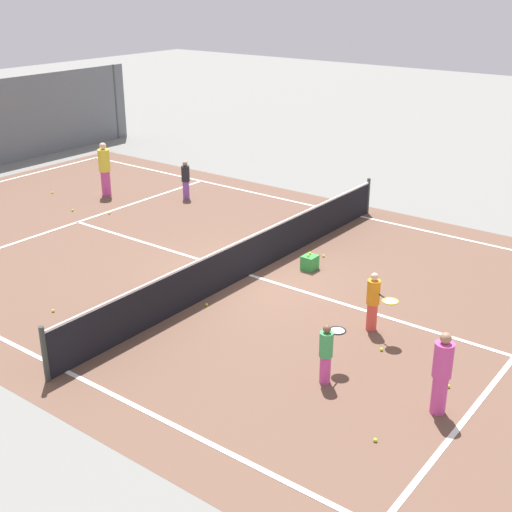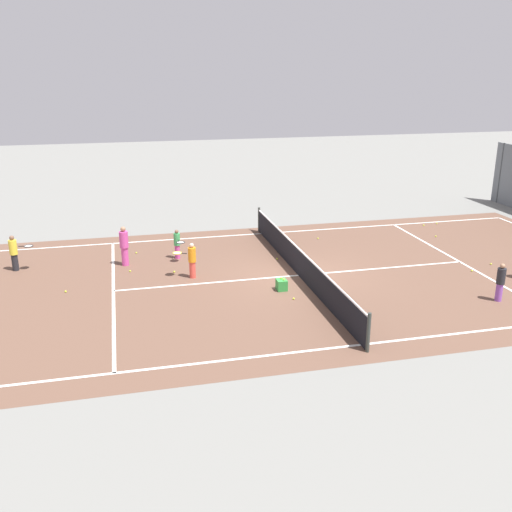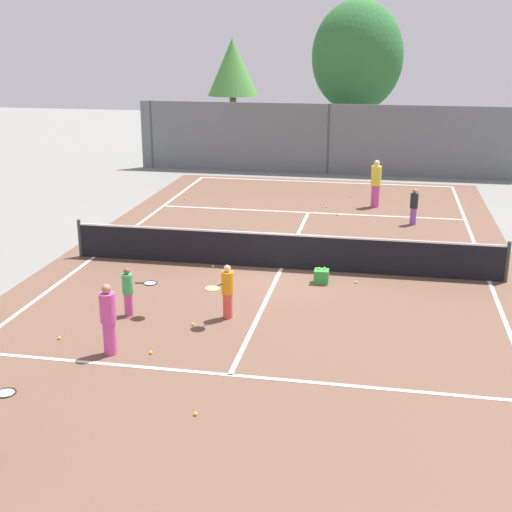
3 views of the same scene
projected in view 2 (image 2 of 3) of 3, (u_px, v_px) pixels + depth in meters
The scene contains 21 objects.
ground_plane at pixel (299, 275), 20.36m from camera, with size 80.00×80.00×0.00m, color slate.
court_surface at pixel (299, 275), 20.35m from camera, with size 13.00×25.00×0.01m.
tennis_net at pixel (299, 262), 20.20m from camera, with size 11.90×0.10×1.10m.
player_0 at pixel (500, 282), 17.96m from camera, with size 0.27×0.27×1.24m.
player_1 at pixel (177, 244), 21.96m from camera, with size 0.83×0.40×1.15m.
player_2 at pixel (14, 252), 20.66m from camera, with size 0.39×0.86×1.32m.
player_3 at pixel (124, 246), 21.17m from camera, with size 0.32×0.32×1.49m.
player_5 at pixel (191, 260), 19.96m from camera, with size 0.58×0.84×1.26m.
ball_crate at pixel (282, 285), 18.98m from camera, with size 0.37×0.33×0.43m.
tennis_ball_0 at pixel (437, 223), 26.99m from camera, with size 0.07×0.07×0.07m, color #CCE533.
tennis_ball_1 at pixel (174, 272), 20.62m from camera, with size 0.07×0.07×0.07m, color #CCE533.
tennis_ball_2 at pixel (491, 264), 21.44m from camera, with size 0.07×0.07×0.07m, color #CCE533.
tennis_ball_4 at pixel (277, 259), 22.03m from camera, with size 0.07×0.07×0.07m, color #CCE533.
tennis_ball_6 at pixel (424, 225), 26.67m from camera, with size 0.07×0.07×0.07m, color #CCE533.
tennis_ball_7 at pixel (136, 253), 22.73m from camera, with size 0.07×0.07×0.07m, color #CCE533.
tennis_ball_8 at pixel (66, 291), 18.82m from camera, with size 0.07×0.07×0.07m, color #CCE533.
tennis_ball_9 at pixel (294, 299), 18.24m from camera, with size 0.07×0.07×0.07m, color #CCE533.
tennis_ball_10 at pixel (472, 271), 20.74m from camera, with size 0.07×0.07×0.07m, color #CCE533.
tennis_ball_11 at pixel (318, 238), 24.63m from camera, with size 0.07×0.07×0.07m, color #CCE533.
tennis_ball_12 at pixel (436, 236), 24.94m from camera, with size 0.07×0.07×0.07m, color #CCE533.
tennis_ball_13 at pixel (130, 271), 20.69m from camera, with size 0.07×0.07×0.07m, color #CCE533.
Camera 2 is at (18.23, -5.93, 7.05)m, focal length 40.31 mm.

